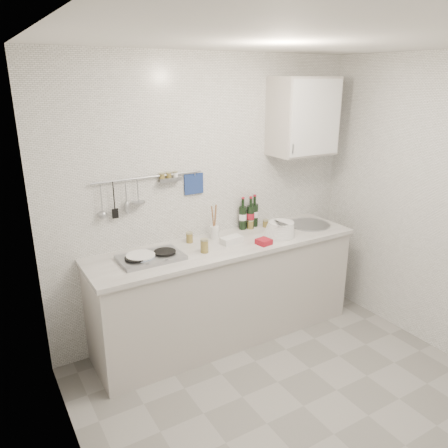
# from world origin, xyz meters

# --- Properties ---
(floor) EXTENTS (3.00, 3.00, 0.00)m
(floor) POSITION_xyz_m (0.00, 0.00, 0.00)
(floor) COLOR slate
(floor) RESTS_ON ground
(ceiling) EXTENTS (3.00, 3.00, 0.00)m
(ceiling) POSITION_xyz_m (0.00, 0.00, 2.50)
(ceiling) COLOR silver
(ceiling) RESTS_ON back_wall
(back_wall) EXTENTS (3.00, 0.02, 2.50)m
(back_wall) POSITION_xyz_m (0.00, 1.40, 1.25)
(back_wall) COLOR silver
(back_wall) RESTS_ON floor
(wall_left) EXTENTS (0.02, 2.80, 2.50)m
(wall_left) POSITION_xyz_m (-1.50, 0.00, 1.25)
(wall_left) COLOR silver
(wall_left) RESTS_ON floor
(counter) EXTENTS (2.44, 0.64, 0.96)m
(counter) POSITION_xyz_m (0.01, 1.10, 0.43)
(counter) COLOR #B5AEA7
(counter) RESTS_ON floor
(wall_rail) EXTENTS (0.98, 0.09, 0.34)m
(wall_rail) POSITION_xyz_m (-0.60, 1.37, 1.43)
(wall_rail) COLOR #93969B
(wall_rail) RESTS_ON back_wall
(wall_cabinet) EXTENTS (0.60, 0.38, 0.70)m
(wall_cabinet) POSITION_xyz_m (0.90, 1.22, 1.95)
(wall_cabinet) COLOR #B5AEA7
(wall_cabinet) RESTS_ON back_wall
(plate_stack_hob) EXTENTS (0.25, 0.25, 0.04)m
(plate_stack_hob) POSITION_xyz_m (-0.78, 1.12, 0.94)
(plate_stack_hob) COLOR #436699
(plate_stack_hob) RESTS_ON counter
(plate_stack_sink) EXTENTS (0.31, 0.29, 0.12)m
(plate_stack_sink) POSITION_xyz_m (0.53, 1.02, 0.98)
(plate_stack_sink) COLOR white
(plate_stack_sink) RESTS_ON counter
(wine_bottles) EXTENTS (0.22, 0.11, 0.31)m
(wine_bottles) POSITION_xyz_m (0.40, 1.34, 1.07)
(wine_bottles) COLOR black
(wine_bottles) RESTS_ON counter
(butter_dish) EXTENTS (0.21, 0.12, 0.06)m
(butter_dish) POSITION_xyz_m (0.04, 1.07, 0.95)
(butter_dish) COLOR white
(butter_dish) RESTS_ON counter
(strawberry_punnet) EXTENTS (0.13, 0.13, 0.05)m
(strawberry_punnet) POSITION_xyz_m (0.26, 0.91, 0.94)
(strawberry_punnet) COLOR #A3121E
(strawberry_punnet) RESTS_ON counter
(utensil_crock) EXTENTS (0.08, 0.08, 0.32)m
(utensil_crock) POSITION_xyz_m (-0.03, 1.26, 0.99)
(utensil_crock) COLOR white
(utensil_crock) RESTS_ON counter
(jar_a) EXTENTS (0.06, 0.06, 0.09)m
(jar_a) POSITION_xyz_m (-0.27, 1.28, 0.97)
(jar_a) COLOR olive
(jar_a) RESTS_ON counter
(jar_b) EXTENTS (0.06, 0.06, 0.09)m
(jar_b) POSITION_xyz_m (0.40, 1.31, 0.96)
(jar_b) COLOR olive
(jar_b) RESTS_ON counter
(jar_c) EXTENTS (0.07, 0.07, 0.07)m
(jar_c) POSITION_xyz_m (0.55, 1.28, 0.96)
(jar_c) COLOR olive
(jar_c) RESTS_ON counter
(jar_d) EXTENTS (0.07, 0.07, 0.12)m
(jar_d) POSITION_xyz_m (-0.27, 1.01, 0.98)
(jar_d) COLOR olive
(jar_d) RESTS_ON counter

